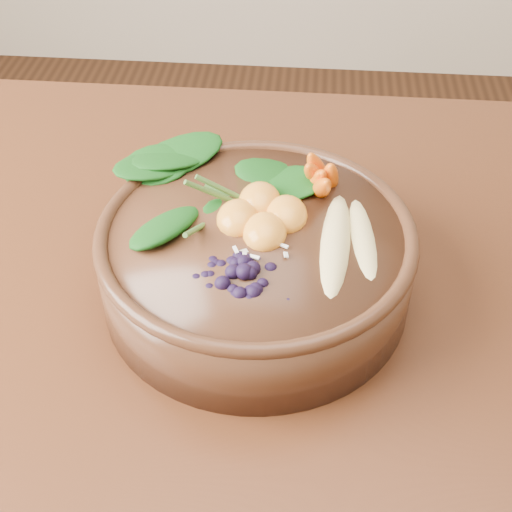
{
  "coord_description": "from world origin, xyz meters",
  "views": [
    {
      "loc": [
        -0.2,
        -0.56,
        1.31
      ],
      "look_at": [
        -0.25,
        -0.0,
        0.8
      ],
      "focal_mm": 50.0,
      "sensor_mm": 36.0,
      "label": 1
    }
  ],
  "objects_px": {
    "carrot_cluster": "(328,153)",
    "blueberry_pile": "(245,259)",
    "dining_table": "(468,360)",
    "stoneware_bowl": "(256,263)",
    "banana_halves": "(351,228)",
    "mandarin_cluster": "(262,205)",
    "kale_heap": "(222,167)"
  },
  "relations": [
    {
      "from": "mandarin_cluster",
      "to": "carrot_cluster",
      "type": "bearing_deg",
      "value": 43.68
    },
    {
      "from": "dining_table",
      "to": "carrot_cluster",
      "type": "distance_m",
      "value": 0.3
    },
    {
      "from": "banana_halves",
      "to": "carrot_cluster",
      "type": "bearing_deg",
      "value": 113.06
    },
    {
      "from": "carrot_cluster",
      "to": "mandarin_cluster",
      "type": "xyz_separation_m",
      "value": [
        -0.06,
        -0.06,
        -0.03
      ]
    },
    {
      "from": "kale_heap",
      "to": "banana_halves",
      "type": "bearing_deg",
      "value": -30.06
    },
    {
      "from": "dining_table",
      "to": "banana_halves",
      "type": "relative_size",
      "value": 8.68
    },
    {
      "from": "dining_table",
      "to": "carrot_cluster",
      "type": "xyz_separation_m",
      "value": [
        -0.18,
        0.08,
        0.23
      ]
    },
    {
      "from": "stoneware_bowl",
      "to": "mandarin_cluster",
      "type": "height_order",
      "value": "mandarin_cluster"
    },
    {
      "from": "banana_halves",
      "to": "dining_table",
      "type": "bearing_deg",
      "value": 9.73
    },
    {
      "from": "carrot_cluster",
      "to": "blueberry_pile",
      "type": "xyz_separation_m",
      "value": [
        -0.07,
        -0.15,
        -0.02
      ]
    },
    {
      "from": "kale_heap",
      "to": "banana_halves",
      "type": "height_order",
      "value": "kale_heap"
    },
    {
      "from": "kale_heap",
      "to": "banana_halves",
      "type": "xyz_separation_m",
      "value": [
        0.14,
        -0.08,
        -0.01
      ]
    },
    {
      "from": "kale_heap",
      "to": "banana_halves",
      "type": "distance_m",
      "value": 0.16
    },
    {
      "from": "stoneware_bowl",
      "to": "carrot_cluster",
      "type": "distance_m",
      "value": 0.14
    },
    {
      "from": "dining_table",
      "to": "mandarin_cluster",
      "type": "relative_size",
      "value": 15.2
    },
    {
      "from": "stoneware_bowl",
      "to": "carrot_cluster",
      "type": "bearing_deg",
      "value": 49.8
    },
    {
      "from": "dining_table",
      "to": "banana_halves",
      "type": "bearing_deg",
      "value": -176.78
    },
    {
      "from": "stoneware_bowl",
      "to": "mandarin_cluster",
      "type": "relative_size",
      "value": 3.15
    },
    {
      "from": "stoneware_bowl",
      "to": "kale_heap",
      "type": "bearing_deg",
      "value": 120.36
    },
    {
      "from": "banana_halves",
      "to": "blueberry_pile",
      "type": "relative_size",
      "value": 1.2
    },
    {
      "from": "stoneware_bowl",
      "to": "blueberry_pile",
      "type": "xyz_separation_m",
      "value": [
        -0.0,
        -0.07,
        0.07
      ]
    },
    {
      "from": "stoneware_bowl",
      "to": "blueberry_pile",
      "type": "relative_size",
      "value": 2.16
    },
    {
      "from": "kale_heap",
      "to": "blueberry_pile",
      "type": "relative_size",
      "value": 1.42
    },
    {
      "from": "dining_table",
      "to": "kale_heap",
      "type": "distance_m",
      "value": 0.37
    },
    {
      "from": "carrot_cluster",
      "to": "blueberry_pile",
      "type": "height_order",
      "value": "carrot_cluster"
    },
    {
      "from": "banana_halves",
      "to": "stoneware_bowl",
      "type": "bearing_deg",
      "value": -177.26
    },
    {
      "from": "banana_halves",
      "to": "mandarin_cluster",
      "type": "relative_size",
      "value": 1.75
    },
    {
      "from": "blueberry_pile",
      "to": "kale_heap",
      "type": "bearing_deg",
      "value": 105.29
    },
    {
      "from": "banana_halves",
      "to": "mandarin_cluster",
      "type": "bearing_deg",
      "value": 170.25
    },
    {
      "from": "kale_heap",
      "to": "carrot_cluster",
      "type": "bearing_deg",
      "value": 4.0
    },
    {
      "from": "kale_heap",
      "to": "banana_halves",
      "type": "relative_size",
      "value": 1.18
    },
    {
      "from": "dining_table",
      "to": "stoneware_bowl",
      "type": "xyz_separation_m",
      "value": [
        -0.25,
        -0.0,
        0.14
      ]
    }
  ]
}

